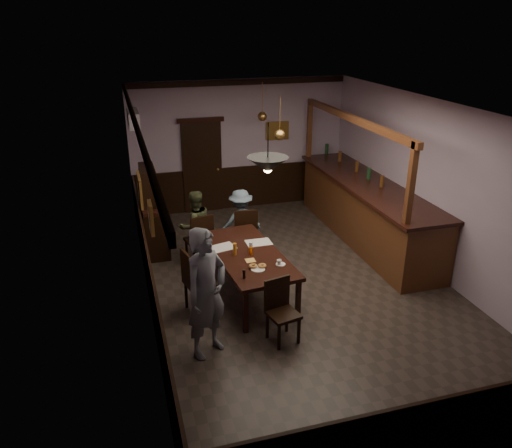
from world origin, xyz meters
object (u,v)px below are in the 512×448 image
object	(u,v)px
person_seated_left	(195,226)
bar_counter	(366,210)
chair_side	(195,279)
dining_table	(248,256)
chair_near	(281,307)
person_seated_right	(241,221)
chair_far_left	(200,238)
chair_far_right	(245,231)
pendant_brass_mid	(280,135)
coffee_cup	(279,262)
soda_can	(251,251)
sideboard	(153,217)
pendant_brass_far	(262,117)
person_standing	(206,293)
pendant_iron	(268,165)

from	to	relation	value
person_seated_left	bar_counter	bearing A→B (deg)	164.35
chair_side	bar_counter	size ratio (longest dim) A/B	0.23
dining_table	chair_near	xyz separation A→B (m)	(0.12, -1.32, -0.18)
person_seated_right	chair_near	bearing A→B (deg)	80.41
chair_far_left	chair_far_right	xyz separation A→B (m)	(0.87, 0.09, -0.00)
chair_far_right	pendant_brass_mid	bearing A→B (deg)	-163.39
chair_far_right	person_seated_left	size ratio (longest dim) A/B	0.74
coffee_cup	soda_can	distance (m)	0.57
chair_near	sideboard	xyz separation A→B (m)	(-1.43, 3.50, 0.17)
chair_far_left	bar_counter	world-z (taller)	bar_counter
pendant_brass_far	coffee_cup	bearing A→B (deg)	-102.70
soda_can	pendant_brass_mid	world-z (taller)	pendant_brass_mid
person_standing	pendant_brass_mid	world-z (taller)	pendant_brass_mid
person_seated_left	pendant_brass_far	world-z (taller)	pendant_brass_far
chair_near	person_standing	size ratio (longest dim) A/B	0.50
chair_near	person_seated_right	xyz separation A→B (m)	(0.17, 2.91, 0.13)
person_seated_right	soda_can	world-z (taller)	person_seated_right
person_standing	person_seated_right	distance (m)	3.19
chair_side	person_standing	world-z (taller)	person_standing
pendant_brass_far	pendant_brass_mid	bearing A→B (deg)	-96.48
chair_far_left	pendant_brass_far	bearing A→B (deg)	-145.28
person_standing	person_seated_right	bearing A→B (deg)	34.08
chair_far_left	soda_can	distance (m)	1.44
person_seated_left	pendant_iron	size ratio (longest dim) A/B	2.00
chair_side	person_seated_right	xyz separation A→B (m)	(1.20, 1.89, 0.07)
dining_table	person_seated_right	size ratio (longest dim) A/B	1.81
person_seated_right	pendant_brass_mid	size ratio (longest dim) A/B	1.56
chair_far_right	person_standing	world-z (taller)	person_standing
chair_far_right	person_seated_right	world-z (taller)	person_seated_right
sideboard	chair_side	bearing A→B (deg)	-80.80
chair_far_left	chair_side	size ratio (longest dim) A/B	0.98
pendant_iron	pendant_brass_mid	size ratio (longest dim) A/B	0.84
person_seated_right	sideboard	xyz separation A→B (m)	(-1.61, 0.59, 0.04)
sideboard	person_seated_left	bearing A→B (deg)	-43.80
person_standing	person_seated_left	xyz separation A→B (m)	(0.32, 2.85, -0.24)
coffee_cup	person_seated_left	bearing A→B (deg)	109.43
coffee_cup	soda_can	xyz separation A→B (m)	(-0.32, 0.48, 0.01)
sideboard	soda_can	bearing A→B (deg)	-59.03
dining_table	bar_counter	world-z (taller)	bar_counter
person_seated_left	sideboard	xyz separation A→B (m)	(-0.71, 0.68, -0.01)
pendant_iron	soda_can	bearing A→B (deg)	93.27
pendant_brass_mid	sideboard	bearing A→B (deg)	162.34
pendant_iron	pendant_brass_far	bearing A→B (deg)	74.34
chair_near	chair_side	xyz separation A→B (m)	(-1.03, 1.02, 0.06)
person_seated_left	bar_counter	size ratio (longest dim) A/B	0.30
chair_far_left	chair_near	distance (m)	2.63
soda_can	bar_counter	world-z (taller)	bar_counter
chair_far_left	pendant_iron	size ratio (longest dim) A/B	1.48
sideboard	chair_near	bearing A→B (deg)	-67.72
chair_far_right	pendant_brass_far	world-z (taller)	pendant_brass_far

